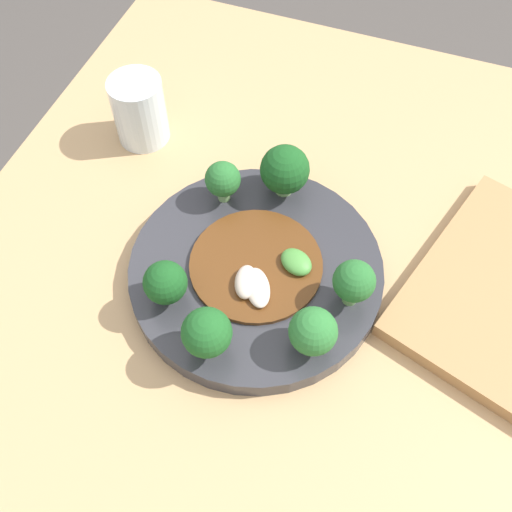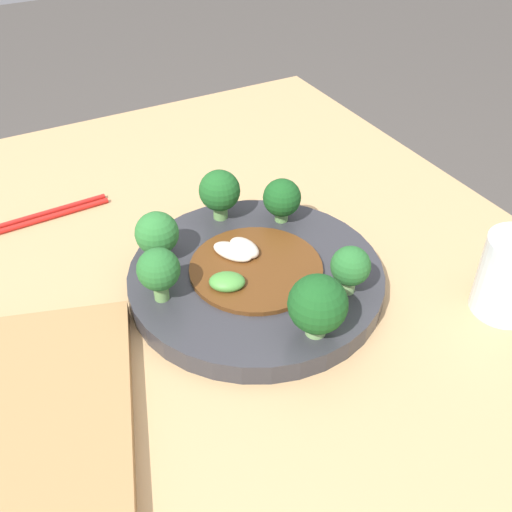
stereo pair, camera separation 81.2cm
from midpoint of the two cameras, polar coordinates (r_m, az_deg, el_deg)
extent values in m
plane|color=#4C4742|center=(1.24, -8.98, -34.02)|extent=(8.00, 8.00, 0.00)
cube|color=tan|center=(0.89, -12.57, -34.21)|extent=(0.99, 0.82, 0.71)
cylinder|color=#333338|center=(0.55, -24.08, -29.92)|extent=(0.29, 0.29, 0.02)
cylinder|color=#89B76B|center=(0.52, -20.69, -41.61)|extent=(0.02, 0.02, 0.01)
sphere|color=#2D7533|center=(0.49, -21.94, -41.96)|extent=(0.05, 0.05, 0.05)
cylinder|color=#70A356|center=(0.55, -33.96, -38.70)|extent=(0.02, 0.02, 0.02)
sphere|color=#1E5B23|center=(0.53, -35.92, -38.71)|extent=(0.05, 0.05, 0.05)
cylinder|color=#89B76B|center=(0.55, -26.38, -18.98)|extent=(0.01, 0.01, 0.02)
sphere|color=#286B2D|center=(0.53, -27.48, -18.21)|extent=(0.04, 0.04, 0.04)
cylinder|color=#89B76B|center=(0.53, -18.55, -18.81)|extent=(0.02, 0.02, 0.02)
sphere|color=#19511E|center=(0.50, -19.54, -17.88)|extent=(0.06, 0.06, 0.06)
cylinder|color=#70A356|center=(0.57, -36.16, -31.33)|extent=(0.02, 0.02, 0.01)
sphere|color=#19511E|center=(0.55, -37.72, -31.01)|extent=(0.05, 0.05, 0.05)
cylinder|color=#70A356|center=(0.50, -13.33, -36.55)|extent=(0.02, 0.02, 0.02)
sphere|color=#286B2D|center=(0.47, -14.17, -36.71)|extent=(0.05, 0.05, 0.05)
cylinder|color=#5B3314|center=(0.53, -24.72, -29.77)|extent=(0.15, 0.15, 0.01)
ellipsoid|color=beige|center=(0.53, -25.83, -33.35)|extent=(0.06, 0.05, 0.01)
ellipsoid|color=beige|center=(0.53, -27.15, -32.35)|extent=(0.05, 0.03, 0.02)
ellipsoid|color=#4C933D|center=(0.51, -19.30, -31.10)|extent=(0.05, 0.05, 0.02)
cylinder|color=silver|center=(0.63, -33.19, -5.94)|extent=(0.07, 0.07, 0.09)
camera|label=1|loc=(0.41, -142.27, -38.93)|focal=42.00mm
camera|label=2|loc=(0.41, 37.73, 38.93)|focal=42.00mm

